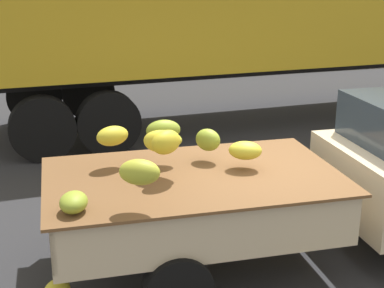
% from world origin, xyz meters
% --- Properties ---
extents(ground, '(220.00, 220.00, 0.00)m').
position_xyz_m(ground, '(0.00, 0.00, 0.00)').
color(ground, '#28282B').
extents(curb_strip, '(80.00, 0.80, 0.16)m').
position_xyz_m(curb_strip, '(0.00, 9.81, 0.08)').
color(curb_strip, gray).
rests_on(curb_strip, ground).
extents(pickup_truck, '(5.32, 2.00, 1.70)m').
position_xyz_m(pickup_truck, '(0.89, -0.30, 0.88)').
color(pickup_truck, '#CCB793').
rests_on(pickup_truck, ground).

